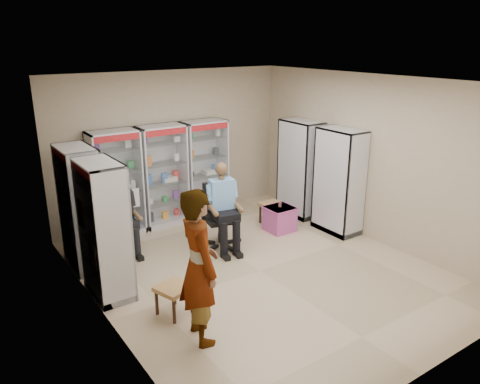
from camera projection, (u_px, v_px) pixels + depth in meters
floor at (260, 271)px, 7.56m from camera, size 6.00×6.00×0.00m
room_shell at (261, 152)px, 6.94m from camera, size 5.02×6.02×3.01m
cabinet_back_left at (116, 184)px, 8.68m from camera, size 0.90×0.50×2.00m
cabinet_back_mid at (163, 176)px, 9.19m from camera, size 0.90×0.50×2.00m
cabinet_back_right at (205, 169)px, 9.71m from camera, size 0.90×0.50×2.00m
cabinet_right_far at (300, 169)px, 9.70m from camera, size 0.90×0.50×2.00m
cabinet_right_near at (339, 181)px, 8.84m from camera, size 0.90×0.50×2.00m
cabinet_left_far at (81, 208)px, 7.46m from camera, size 0.90×0.50×2.00m
cabinet_left_near at (105, 230)px, 6.59m from camera, size 0.90×0.50×2.00m
wooden_chair at (120, 226)px, 8.14m from camera, size 0.42×0.42×0.94m
seated_customer at (120, 216)px, 8.04m from camera, size 0.44×0.60×1.34m
office_chair at (220, 216)px, 8.29m from camera, size 0.74×0.74×1.16m
seated_shopkeeper at (221, 208)px, 8.20m from camera, size 0.61×0.76×1.47m
pink_trunk at (280, 219)px, 9.08m from camera, size 0.50×0.48×0.48m
tea_glass at (280, 204)px, 9.02m from camera, size 0.07×0.07×0.11m
woven_stool_a at (272, 213)px, 9.43m from camera, size 0.44×0.44×0.43m
woven_stool_b at (174, 300)px, 6.33m from camera, size 0.52×0.52×0.42m
standing_man at (199, 267)px, 5.58m from camera, size 0.57×0.78×1.96m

